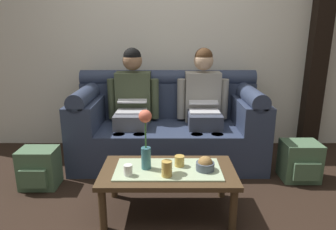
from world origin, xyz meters
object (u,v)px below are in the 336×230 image
at_px(couch, 168,126).
at_px(cup_near_right, 166,169).
at_px(snack_bowl, 205,165).
at_px(cup_near_left, 128,170).
at_px(person_left, 132,101).
at_px(coffee_table, 167,175).
at_px(backpack_right, 300,161).
at_px(cup_far_center, 179,161).
at_px(backpack_left, 39,168).
at_px(flower_vase, 145,138).
at_px(person_right, 203,101).

bearing_deg(couch, cup_near_right, -90.42).
distance_m(snack_bowl, cup_near_left, 0.58).
xyz_separation_m(couch, person_left, (-0.38, -0.00, 0.28)).
height_order(person_left, coffee_table, person_left).
height_order(person_left, backpack_right, person_left).
bearing_deg(cup_far_center, cup_near_right, -119.79).
xyz_separation_m(coffee_table, backpack_left, (-1.18, 0.40, -0.14)).
distance_m(couch, snack_bowl, 1.11).
xyz_separation_m(cup_near_left, backpack_left, (-0.89, 0.51, -0.23)).
height_order(snack_bowl, backpack_right, snack_bowl).
xyz_separation_m(flower_vase, backpack_right, (1.43, 0.54, -0.44)).
xyz_separation_m(person_left, coffee_table, (0.38, -1.05, -0.34)).
distance_m(flower_vase, backpack_left, 1.17).
distance_m(person_right, backpack_left, 1.75).
bearing_deg(couch, coffee_table, -90.00).
relative_size(snack_bowl, cup_far_center, 1.68).
relative_size(person_left, backpack_left, 3.34).
distance_m(couch, backpack_left, 1.36).
relative_size(couch, person_left, 1.63).
height_order(coffee_table, cup_far_center, cup_far_center).
height_order(couch, person_left, person_left).
bearing_deg(person_right, backpack_left, -157.52).
bearing_deg(person_left, snack_bowl, -58.23).
height_order(couch, backpack_left, couch).
bearing_deg(flower_vase, person_left, 101.62).
relative_size(couch, person_right, 1.63).
bearing_deg(coffee_table, cup_near_right, -93.95).
xyz_separation_m(cup_near_right, backpack_left, (-1.17, 0.53, -0.25)).
relative_size(coffee_table, cup_near_left, 12.71).
bearing_deg(coffee_table, flower_vase, 178.41).
distance_m(snack_bowl, backpack_right, 1.16).
distance_m(backpack_left, backpack_right, 2.45).
bearing_deg(person_right, cup_near_left, -120.14).
bearing_deg(cup_near_right, person_right, 71.58).
relative_size(person_right, cup_far_center, 14.65).
relative_size(person_left, snack_bowl, 8.74).
height_order(person_right, backpack_right, person_right).
xyz_separation_m(snack_bowl, backpack_left, (-1.46, 0.42, -0.23)).
relative_size(flower_vase, backpack_right, 1.24).
distance_m(cup_far_center, backpack_right, 1.30).
relative_size(person_left, cup_far_center, 14.65).
height_order(person_right, cup_near_left, person_right).
xyz_separation_m(couch, snack_bowl, (0.28, -1.07, 0.04)).
xyz_separation_m(flower_vase, cup_far_center, (0.26, 0.04, -0.21)).
distance_m(couch, flower_vase, 1.09).
bearing_deg(cup_far_center, couch, 95.11).
distance_m(couch, person_right, 0.48).
relative_size(couch, coffee_table, 1.92).
xyz_separation_m(person_right, backpack_right, (0.89, -0.50, -0.47)).
xyz_separation_m(person_left, cup_near_right, (0.37, -1.17, -0.23)).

